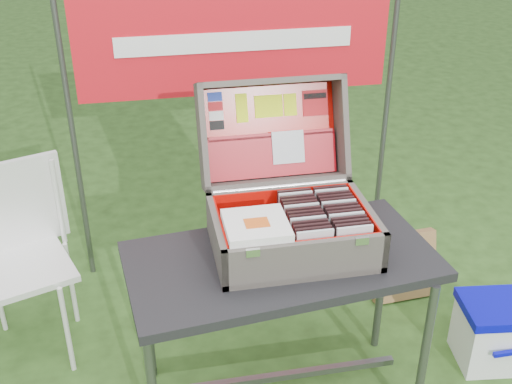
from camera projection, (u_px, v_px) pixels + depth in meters
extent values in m
cube|color=#262628|center=(281.00, 261.00, 2.51)|extent=(1.26, 0.73, 0.04)
cylinder|color=#59595B|center=(424.00, 357.00, 2.58)|extent=(0.04, 0.04, 0.71)
cylinder|color=#59595B|center=(147.00, 314.00, 2.81)|extent=(0.04, 0.04, 0.71)
cylinder|color=#59595B|center=(381.00, 286.00, 2.99)|extent=(0.04, 0.04, 0.71)
cube|color=#59595B|center=(279.00, 376.00, 2.81)|extent=(1.05, 0.03, 0.03)
cube|color=#5D554D|center=(292.00, 247.00, 2.54)|extent=(0.63, 0.45, 0.02)
cube|color=#5D554D|center=(307.00, 262.00, 2.33)|extent=(0.63, 0.02, 0.17)
cube|color=#5D554D|center=(281.00, 205.00, 2.69)|extent=(0.63, 0.02, 0.17)
cube|color=#5D554D|center=(217.00, 239.00, 2.46)|extent=(0.02, 0.45, 0.17)
cube|color=#5D554D|center=(366.00, 224.00, 2.56)|extent=(0.02, 0.45, 0.17)
cube|color=#C20100|center=(292.00, 244.00, 2.54)|extent=(0.58, 0.40, 0.01)
cube|color=silver|center=(253.00, 253.00, 2.25)|extent=(0.05, 0.01, 0.03)
cube|color=silver|center=(362.00, 241.00, 2.32)|extent=(0.05, 0.01, 0.03)
cylinder|color=silver|center=(280.00, 186.00, 2.66)|extent=(0.56, 0.02, 0.02)
cube|color=#5D554D|center=(269.00, 131.00, 2.78)|extent=(0.63, 0.18, 0.43)
cube|color=#5D554D|center=(269.00, 82.00, 2.68)|extent=(0.63, 0.17, 0.08)
cube|color=#5D554D|center=(276.00, 181.00, 2.74)|extent=(0.63, 0.17, 0.08)
cube|color=#5D554D|center=(202.00, 137.00, 2.66)|extent=(0.02, 0.32, 0.48)
cube|color=#5D554D|center=(341.00, 127.00, 2.76)|extent=(0.02, 0.32, 0.48)
cube|color=#C20100|center=(270.00, 131.00, 2.77)|extent=(0.57, 0.15, 0.37)
cube|color=#C20100|center=(306.00, 257.00, 2.34)|extent=(0.58, 0.01, 0.14)
cube|color=#C20100|center=(281.00, 204.00, 2.67)|extent=(0.58, 0.01, 0.14)
cube|color=#C20100|center=(221.00, 236.00, 2.46)|extent=(0.01, 0.40, 0.14)
cube|color=#C20100|center=(362.00, 222.00, 2.55)|extent=(0.01, 0.40, 0.14)
cube|color=#9F0A13|center=(273.00, 156.00, 2.76)|extent=(0.56, 0.09, 0.18)
cube|color=#9F0A13|center=(271.00, 135.00, 2.75)|extent=(0.55, 0.03, 0.03)
cube|color=silver|center=(288.00, 147.00, 2.75)|extent=(0.14, 0.06, 0.13)
cube|color=#1933B2|center=(215.00, 97.00, 2.70)|extent=(0.06, 0.02, 0.04)
cube|color=#B60F15|center=(216.00, 106.00, 2.71)|extent=(0.06, 0.02, 0.04)
cube|color=white|center=(216.00, 116.00, 2.71)|extent=(0.06, 0.02, 0.04)
cube|color=black|center=(217.00, 125.00, 2.72)|extent=(0.06, 0.02, 0.04)
cube|color=#D5F209|center=(242.00, 108.00, 2.73)|extent=(0.05, 0.05, 0.12)
cube|color=#D5F209|center=(269.00, 106.00, 2.75)|extent=(0.12, 0.04, 0.09)
cube|color=#D5F209|center=(290.00, 105.00, 2.76)|extent=(0.06, 0.04, 0.09)
cube|color=#B60F15|center=(315.00, 103.00, 2.78)|extent=(0.11, 0.04, 0.11)
cube|color=black|center=(315.00, 96.00, 2.78)|extent=(0.10, 0.01, 0.02)
cube|color=silver|center=(315.00, 249.00, 2.35)|extent=(0.14, 0.01, 0.16)
cube|color=black|center=(313.00, 245.00, 2.38)|extent=(0.14, 0.01, 0.16)
cube|color=black|center=(311.00, 242.00, 2.40)|extent=(0.14, 0.01, 0.16)
cube|color=black|center=(309.00, 238.00, 2.42)|extent=(0.14, 0.01, 0.16)
cube|color=silver|center=(308.00, 235.00, 2.44)|extent=(0.14, 0.01, 0.16)
cube|color=black|center=(306.00, 232.00, 2.46)|extent=(0.14, 0.01, 0.16)
cube|color=black|center=(304.00, 228.00, 2.48)|extent=(0.14, 0.01, 0.16)
cube|color=black|center=(303.00, 225.00, 2.50)|extent=(0.14, 0.01, 0.16)
cube|color=silver|center=(301.00, 222.00, 2.52)|extent=(0.14, 0.01, 0.16)
cube|color=black|center=(300.00, 219.00, 2.54)|extent=(0.14, 0.01, 0.16)
cube|color=black|center=(298.00, 216.00, 2.57)|extent=(0.14, 0.01, 0.16)
cube|color=black|center=(296.00, 213.00, 2.59)|extent=(0.14, 0.01, 0.16)
cube|color=silver|center=(295.00, 210.00, 2.61)|extent=(0.14, 0.01, 0.16)
cube|color=black|center=(294.00, 207.00, 2.63)|extent=(0.14, 0.01, 0.16)
cube|color=silver|center=(354.00, 245.00, 2.38)|extent=(0.14, 0.01, 0.16)
cube|color=black|center=(352.00, 241.00, 2.40)|extent=(0.14, 0.01, 0.16)
cube|color=black|center=(349.00, 238.00, 2.42)|extent=(0.14, 0.01, 0.16)
cube|color=black|center=(347.00, 234.00, 2.44)|extent=(0.14, 0.01, 0.16)
cube|color=silver|center=(345.00, 231.00, 2.46)|extent=(0.14, 0.01, 0.16)
cube|color=black|center=(343.00, 228.00, 2.49)|extent=(0.14, 0.01, 0.16)
cube|color=black|center=(342.00, 224.00, 2.51)|extent=(0.14, 0.01, 0.16)
cube|color=black|center=(340.00, 221.00, 2.53)|extent=(0.14, 0.01, 0.16)
cube|color=silver|center=(338.00, 218.00, 2.55)|extent=(0.14, 0.01, 0.16)
cube|color=black|center=(336.00, 215.00, 2.57)|extent=(0.14, 0.01, 0.16)
cube|color=black|center=(334.00, 212.00, 2.59)|extent=(0.14, 0.01, 0.16)
cube|color=black|center=(332.00, 209.00, 2.61)|extent=(0.14, 0.01, 0.16)
cube|color=silver|center=(331.00, 206.00, 2.63)|extent=(0.14, 0.01, 0.16)
cube|color=black|center=(329.00, 203.00, 2.65)|extent=(0.14, 0.01, 0.16)
cube|color=white|center=(256.00, 228.00, 2.37)|extent=(0.23, 0.23, 0.00)
cube|color=white|center=(256.00, 227.00, 2.37)|extent=(0.23, 0.23, 0.00)
cube|color=white|center=(256.00, 226.00, 2.36)|extent=(0.23, 0.23, 0.00)
cube|color=white|center=(256.00, 225.00, 2.36)|extent=(0.23, 0.23, 0.00)
cube|color=white|center=(256.00, 223.00, 2.36)|extent=(0.23, 0.23, 0.00)
cube|color=white|center=(256.00, 222.00, 2.36)|extent=(0.23, 0.23, 0.00)
cube|color=#D85919|center=(257.00, 223.00, 2.35)|extent=(0.09, 0.07, 0.00)
cube|color=white|center=(497.00, 336.00, 3.01)|extent=(0.38, 0.31, 0.28)
cube|color=#0606B8|center=(504.00, 308.00, 2.93)|extent=(0.40, 0.33, 0.04)
cube|color=silver|center=(22.00, 269.00, 2.91)|extent=(0.54, 0.54, 0.03)
cube|color=silver|center=(18.00, 204.00, 2.97)|extent=(0.40, 0.17, 0.44)
cylinder|color=silver|center=(67.00, 330.00, 2.90)|extent=(0.02, 0.02, 0.47)
cylinder|color=silver|center=(71.00, 283.00, 3.21)|extent=(0.02, 0.02, 0.47)
cylinder|color=silver|center=(58.00, 202.00, 3.01)|extent=(0.02, 0.02, 0.44)
cube|color=brown|center=(404.00, 266.00, 3.43)|extent=(0.36, 0.17, 0.37)
cylinder|color=#59595B|center=(73.00, 136.00, 3.29)|extent=(0.03, 0.03, 1.70)
cylinder|color=#59595B|center=(386.00, 112.00, 3.58)|extent=(0.03, 0.03, 1.70)
cube|color=red|center=(235.00, 41.00, 3.21)|extent=(1.60, 0.02, 0.55)
cube|color=white|center=(235.00, 42.00, 3.20)|extent=(1.20, 0.00, 0.10)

